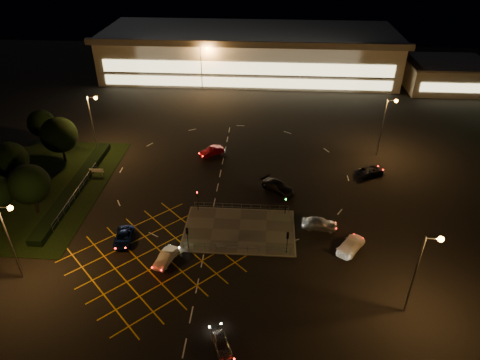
# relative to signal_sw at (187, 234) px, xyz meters

# --- Properties ---
(ground) EXTENTS (180.00, 180.00, 0.00)m
(ground) POSITION_rel_signal_sw_xyz_m (4.00, 5.99, -2.37)
(ground) COLOR black
(ground) RESTS_ON ground
(pedestrian_island) EXTENTS (14.00, 9.00, 0.12)m
(pedestrian_island) POSITION_rel_signal_sw_xyz_m (6.00, 3.99, -2.31)
(pedestrian_island) COLOR #4C4944
(pedestrian_island) RESTS_ON ground
(grass_verge) EXTENTS (18.00, 30.00, 0.08)m
(grass_verge) POSITION_rel_signal_sw_xyz_m (-24.00, 11.99, -2.33)
(grass_verge) COLOR black
(grass_verge) RESTS_ON ground
(hedge) EXTENTS (2.00, 26.00, 1.00)m
(hedge) POSITION_rel_signal_sw_xyz_m (-19.00, 11.99, -1.87)
(hedge) COLOR black
(hedge) RESTS_ON ground
(supermarket) EXTENTS (72.00, 26.50, 10.50)m
(supermarket) POSITION_rel_signal_sw_xyz_m (4.00, 67.95, 2.95)
(supermarket) COLOR beige
(supermarket) RESTS_ON ground
(retail_unit_a) EXTENTS (18.80, 14.80, 6.35)m
(retail_unit_a) POSITION_rel_signal_sw_xyz_m (50.00, 59.97, 0.85)
(retail_unit_a) COLOR beige
(retail_unit_a) RESTS_ON ground
(streetlight_sw) EXTENTS (1.78, 0.56, 10.03)m
(streetlight_sw) POSITION_rel_signal_sw_xyz_m (-17.56, -6.01, 4.20)
(streetlight_sw) COLOR slate
(streetlight_sw) RESTS_ON ground
(streetlight_se) EXTENTS (1.78, 0.56, 10.03)m
(streetlight_se) POSITION_rel_signal_sw_xyz_m (24.44, -8.01, 4.20)
(streetlight_se) COLOR slate
(streetlight_se) RESTS_ON ground
(streetlight_nw) EXTENTS (1.78, 0.56, 10.03)m
(streetlight_nw) POSITION_rel_signal_sw_xyz_m (-19.56, 23.99, 4.20)
(streetlight_nw) COLOR slate
(streetlight_nw) RESTS_ON ground
(streetlight_ne) EXTENTS (1.78, 0.56, 10.03)m
(streetlight_ne) POSITION_rel_signal_sw_xyz_m (28.44, 25.99, 4.20)
(streetlight_ne) COLOR slate
(streetlight_ne) RESTS_ON ground
(streetlight_far_left) EXTENTS (1.78, 0.56, 10.03)m
(streetlight_far_left) POSITION_rel_signal_sw_xyz_m (-5.56, 53.99, 4.20)
(streetlight_far_left) COLOR slate
(streetlight_far_left) RESTS_ON ground
(streetlight_far_right) EXTENTS (1.78, 0.56, 10.03)m
(streetlight_far_right) POSITION_rel_signal_sw_xyz_m (34.44, 55.99, 4.20)
(streetlight_far_right) COLOR slate
(streetlight_far_right) RESTS_ON ground
(signal_sw) EXTENTS (0.28, 0.30, 3.15)m
(signal_sw) POSITION_rel_signal_sw_xyz_m (0.00, 0.00, 0.00)
(signal_sw) COLOR black
(signal_sw) RESTS_ON pedestrian_island
(signal_se) EXTENTS (0.28, 0.30, 3.15)m
(signal_se) POSITION_rel_signal_sw_xyz_m (12.00, 0.00, 0.00)
(signal_se) COLOR black
(signal_se) RESTS_ON pedestrian_island
(signal_nw) EXTENTS (0.28, 0.30, 3.15)m
(signal_nw) POSITION_rel_signal_sw_xyz_m (0.00, 7.99, 0.00)
(signal_nw) COLOR black
(signal_nw) RESTS_ON pedestrian_island
(signal_ne) EXTENTS (0.28, 0.30, 3.15)m
(signal_ne) POSITION_rel_signal_sw_xyz_m (12.00, 7.99, 0.00)
(signal_ne) COLOR black
(signal_ne) RESTS_ON pedestrian_island
(tree_b) EXTENTS (5.40, 5.40, 7.35)m
(tree_b) POSITION_rel_signal_sw_xyz_m (-28.00, 11.99, 2.28)
(tree_b) COLOR black
(tree_b) RESTS_ON ground
(tree_c) EXTENTS (5.76, 5.76, 7.84)m
(tree_c) POSITION_rel_signal_sw_xyz_m (-24.00, 19.99, 2.59)
(tree_c) COLOR black
(tree_c) RESTS_ON ground
(tree_d) EXTENTS (4.68, 4.68, 6.37)m
(tree_d) POSITION_rel_signal_sw_xyz_m (-30.00, 25.99, 1.65)
(tree_d) COLOR black
(tree_d) RESTS_ON ground
(tree_e) EXTENTS (5.40, 5.40, 7.35)m
(tree_e) POSITION_rel_signal_sw_xyz_m (-22.00, 5.99, 2.28)
(tree_e) COLOR black
(tree_e) RESTS_ON ground
(car_near_silver) EXTENTS (2.71, 3.85, 1.22)m
(car_near_silver) POSITION_rel_signal_sw_xyz_m (5.50, -13.64, -1.76)
(car_near_silver) COLOR #ABADB3
(car_near_silver) RESTS_ON ground
(car_queue_white) EXTENTS (2.50, 4.18, 1.30)m
(car_queue_white) POSITION_rel_signal_sw_xyz_m (-2.25, -2.41, -1.72)
(car_queue_white) COLOR silver
(car_queue_white) RESTS_ON ground
(car_left_blue) EXTENTS (2.62, 4.71, 1.25)m
(car_left_blue) POSITION_rel_signal_sw_xyz_m (-8.36, 0.88, -1.74)
(car_left_blue) COLOR #0B1842
(car_left_blue) RESTS_ON ground
(car_far_dkgrey) EXTENTS (5.62, 5.13, 1.58)m
(car_far_dkgrey) POSITION_rel_signal_sw_xyz_m (11.09, 13.54, -1.58)
(car_far_dkgrey) COLOR black
(car_far_dkgrey) RESTS_ON ground
(car_right_silver) EXTENTS (4.77, 2.28, 1.57)m
(car_right_silver) POSITION_rel_signal_sw_xyz_m (16.39, 5.17, -1.58)
(car_right_silver) COLOR silver
(car_right_silver) RESTS_ON ground
(car_circ_red) EXTENTS (4.30, 3.86, 1.42)m
(car_circ_red) POSITION_rel_signal_sw_xyz_m (-0.11, 23.95, -1.66)
(car_circ_red) COLOR maroon
(car_circ_red) RESTS_ON ground
(car_east_grey) EXTENTS (5.18, 4.19, 1.31)m
(car_east_grey) POSITION_rel_signal_sw_xyz_m (25.53, 19.30, -1.71)
(car_east_grey) COLOR black
(car_east_grey) RESTS_ON ground
(car_approach_white) EXTENTS (4.52, 5.32, 1.46)m
(car_approach_white) POSITION_rel_signal_sw_xyz_m (19.86, 1.25, -1.64)
(car_approach_white) COLOR white
(car_approach_white) RESTS_ON ground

